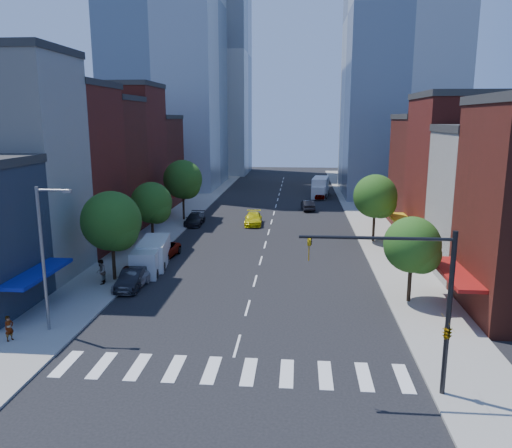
{
  "coord_description": "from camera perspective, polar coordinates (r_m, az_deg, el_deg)",
  "views": [
    {
      "loc": [
        3.46,
        -26.97,
        13.09
      ],
      "look_at": [
        0.16,
        11.02,
        5.0
      ],
      "focal_mm": 35.0,
      "sensor_mm": 36.0,
      "label": 1
    }
  ],
  "objects": [
    {
      "name": "tree_left_far",
      "position": [
        65.1,
        -8.25,
        4.89
      ],
      "size": [
        5.0,
        5.0,
        7.75
      ],
      "color": "black",
      "rests_on": "sidewalk_left"
    },
    {
      "name": "parked_car_rear",
      "position": [
        62.97,
        -7.01,
        0.57
      ],
      "size": [
        2.08,
        5.05,
        1.46
      ],
      "primitive_type": "imported",
      "rotation": [
        0.0,
        0.0,
        0.01
      ],
      "color": "black",
      "rests_on": "ground"
    },
    {
      "name": "box_truck",
      "position": [
        85.72,
        7.35,
        4.13
      ],
      "size": [
        3.33,
        8.25,
        3.23
      ],
      "rotation": [
        0.0,
        0.0,
        -0.13
      ],
      "color": "silver",
      "rests_on": "ground"
    },
    {
      "name": "crosswalk",
      "position": [
        27.53,
        -2.98,
        -16.42
      ],
      "size": [
        19.0,
        3.0,
        0.01
      ],
      "primitive_type": "cube",
      "color": "silver",
      "rests_on": "ground"
    },
    {
      "name": "streetlight",
      "position": [
        32.81,
        -22.96,
        -2.77
      ],
      "size": [
        2.25,
        0.25,
        9.0
      ],
      "color": "slate",
      "rests_on": "sidewalk_left"
    },
    {
      "name": "bldg_left_4",
      "position": [
        69.11,
        -15.92,
        7.72
      ],
      "size": [
        12.0,
        9.0,
        17.0
      ],
      "primitive_type": "cube",
      "color": "maroon",
      "rests_on": "ground"
    },
    {
      "name": "bldg_right_3",
      "position": [
        63.79,
        20.99,
        5.26
      ],
      "size": [
        12.0,
        10.0,
        13.0
      ],
      "primitive_type": "cube",
      "color": "#551F15",
      "rests_on": "ground"
    },
    {
      "name": "tower_ne",
      "position": [
        92.07,
        16.47,
        22.1
      ],
      "size": [
        18.0,
        20.0,
        60.0
      ],
      "primitive_type": "cube",
      "color": "#9EA5AD",
      "rests_on": "ground"
    },
    {
      "name": "tree_right_near",
      "position": [
        36.94,
        17.64,
        -2.54
      ],
      "size": [
        4.0,
        4.0,
        6.2
      ],
      "color": "black",
      "rests_on": "sidewalk_right"
    },
    {
      "name": "traffic_car_far",
      "position": [
        83.3,
        7.24,
        3.34
      ],
      "size": [
        1.77,
        4.25,
        1.44
      ],
      "primitive_type": "imported",
      "rotation": [
        0.0,
        0.0,
        3.16
      ],
      "color": "#999999",
      "rests_on": "ground"
    },
    {
      "name": "sidewalk_left",
      "position": [
        70.07,
        -8.29,
        1.15
      ],
      "size": [
        5.0,
        120.0,
        0.15
      ],
      "primitive_type": "cube",
      "color": "gray",
      "rests_on": "ground"
    },
    {
      "name": "taxi",
      "position": [
        62.56,
        -0.31,
        0.6
      ],
      "size": [
        2.39,
        5.31,
        1.51
      ],
      "primitive_type": "imported",
      "rotation": [
        0.0,
        0.0,
        0.05
      ],
      "color": "#D7CE0B",
      "rests_on": "ground"
    },
    {
      "name": "bldg_left_2",
      "position": [
        53.65,
        -22.3,
        5.64
      ],
      "size": [
        12.0,
        9.0,
        16.0
      ],
      "primitive_type": "cube",
      "color": "maroon",
      "rests_on": "ground"
    },
    {
      "name": "tree_right_far",
      "position": [
        54.16,
        13.63,
        2.9
      ],
      "size": [
        4.6,
        4.6,
        7.2
      ],
      "color": "black",
      "rests_on": "sidewalk_right"
    },
    {
      "name": "parked_car_front",
      "position": [
        40.55,
        -14.01,
        -6.06
      ],
      "size": [
        2.16,
        4.71,
        1.56
      ],
      "primitive_type": "imported",
      "rotation": [
        0.0,
        0.0,
        -0.07
      ],
      "color": "#A4A4A9",
      "rests_on": "ground"
    },
    {
      "name": "bldg_left_5",
      "position": [
        78.19,
        -13.38,
        6.82
      ],
      "size": [
        12.0,
        10.0,
        13.0
      ],
      "primitive_type": "cube",
      "color": "#551F15",
      "rests_on": "ground"
    },
    {
      "name": "ground",
      "position": [
        30.18,
        -2.17,
        -13.73
      ],
      "size": [
        220.0,
        220.0,
        0.0
      ],
      "primitive_type": "plane",
      "color": "black",
      "rests_on": "ground"
    },
    {
      "name": "bldg_left_3",
      "position": [
        61.34,
        -18.67,
        6.12
      ],
      "size": [
        12.0,
        8.0,
        15.0
      ],
      "primitive_type": "cube",
      "color": "#551F15",
      "rests_on": "ground"
    },
    {
      "name": "cargo_van_far",
      "position": [
        46.05,
        -11.55,
        -3.25
      ],
      "size": [
        3.0,
        5.9,
        2.4
      ],
      "rotation": [
        0.0,
        0.0,
        0.14
      ],
      "color": "white",
      "rests_on": "ground"
    },
    {
      "name": "pedestrian_near",
      "position": [
        33.51,
        -26.38,
        -10.63
      ],
      "size": [
        0.56,
        0.67,
        1.55
      ],
      "primitive_type": "imported",
      "rotation": [
        0.0,
        0.0,
        1.16
      ],
      "color": "#999999",
      "rests_on": "sidewalk_left"
    },
    {
      "name": "tree_left_mid",
      "position": [
        51.8,
        -11.72,
        2.21
      ],
      "size": [
        4.2,
        4.2,
        6.65
      ],
      "color": "black",
      "rests_on": "sidewalk_left"
    },
    {
      "name": "bldg_right_2",
      "position": [
        54.2,
        23.92,
        5.03
      ],
      "size": [
        12.0,
        10.0,
        15.0
      ],
      "primitive_type": "cube",
      "color": "maroon",
      "rests_on": "ground"
    },
    {
      "name": "cargo_van_near",
      "position": [
        44.15,
        -12.31,
        -4.01
      ],
      "size": [
        2.86,
        5.65,
        2.31
      ],
      "rotation": [
        0.0,
        0.0,
        0.13
      ],
      "color": "silver",
      "rests_on": "ground"
    },
    {
      "name": "tower_far_w",
      "position": [
        124.74,
        -5.26,
        18.8
      ],
      "size": [
        18.0,
        18.0,
        56.0
      ],
      "primitive_type": "cube",
      "color": "#9EA5AD",
      "rests_on": "ground"
    },
    {
      "name": "parked_car_second",
      "position": [
        40.6,
        -13.98,
        -6.08
      ],
      "size": [
        1.82,
        4.67,
        1.51
      ],
      "primitive_type": "imported",
      "rotation": [
        0.0,
        0.0,
        0.05
      ],
      "color": "black",
      "rests_on": "ground"
    },
    {
      "name": "pedestrian_far",
      "position": [
        41.67,
        -17.3,
        -5.25
      ],
      "size": [
        0.93,
        1.1,
        1.98
      ],
      "primitive_type": "imported",
      "rotation": [
        0.0,
        0.0,
        -1.36
      ],
      "color": "#999999",
      "rests_on": "sidewalk_left"
    },
    {
      "name": "bldg_left_1",
      "position": [
        46.2,
        -27.17,
        5.59
      ],
      "size": [
        12.0,
        8.0,
        18.0
      ],
      "primitive_type": "cube",
      "color": "beige",
      "rests_on": "ground"
    },
    {
      "name": "tree_left_near",
      "position": [
        41.51,
        -16.04,
        0.08
      ],
      "size": [
        4.8,
        4.8,
        7.3
      ],
      "color": "black",
      "rests_on": "sidewalk_left"
    },
    {
      "name": "parked_car_third",
      "position": [
        48.39,
        -10.76,
        -3.05
      ],
      "size": [
        2.92,
        5.41,
        1.44
      ],
      "primitive_type": "imported",
      "rotation": [
        0.0,
        0.0,
        -0.11
      ],
      "color": "#999999",
      "rests_on": "ground"
    },
    {
      "name": "sidewalk_right",
      "position": [
        68.82,
        12.42,
        0.79
      ],
      "size": [
        5.0,
        120.0,
        0.15
      ],
      "primitive_type": "cube",
      "color": "gray",
      "rests_on": "ground"
    },
    {
      "name": "traffic_car_oncoming",
      "position": [
        72.83,
        5.94,
        2.16
      ],
      "size": [
        2.12,
        4.71,
        1.5
      ],
      "primitive_type": "imported",
      "rotation": [
        0.0,
        0.0,
        3.26
      ],
      "color": "black",
      "rests_on": "ground"
    },
    {
      "name": "traffic_signal",
      "position": [
        25.04,
        19.91,
        -9.68
      ],
      "size": [
        7.24,
        2.24,
        8.0
      ],
      "color": "black",
      "rests_on": "sidewalk_right"
    }
  ]
}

